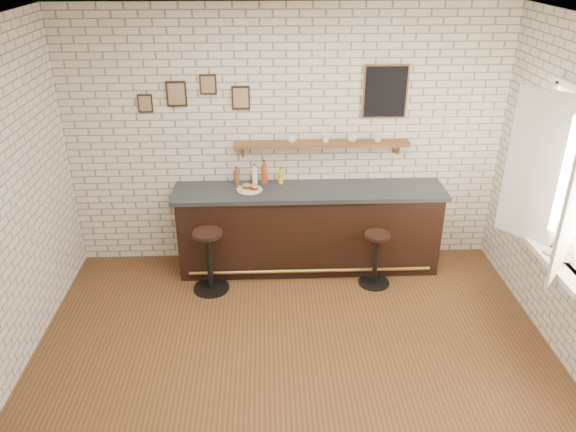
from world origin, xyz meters
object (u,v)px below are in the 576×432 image
at_px(ciabatta_sandwich, 250,187).
at_px(bar_stool_left, 209,259).
at_px(shelf_cup_b, 325,138).
at_px(book_lower, 552,257).
at_px(book_upper, 552,254).
at_px(bitters_bottle_white, 255,176).
at_px(shelf_cup_c, 352,138).
at_px(bar_counter, 309,229).
at_px(bar_stool_right, 376,257).
at_px(condiment_bottle_yellow, 281,177).
at_px(sandwich_plate, 250,190).
at_px(bitters_bottle_brown, 237,177).
at_px(bitters_bottle_amber, 264,174).
at_px(shelf_cup_d, 378,138).
at_px(shelf_cup_a, 292,139).

relative_size(ciabatta_sandwich, bar_stool_left, 0.27).
xyz_separation_m(bar_stool_left, shelf_cup_b, (1.32, 0.66, 1.16)).
xyz_separation_m(book_lower, book_upper, (0.00, 0.01, 0.02)).
xyz_separation_m(bitters_bottle_white, book_upper, (2.75, -1.67, -0.15)).
distance_m(shelf_cup_c, book_upper, 2.42).
bearing_deg(bitters_bottle_white, shelf_cup_c, 0.30).
xyz_separation_m(bar_counter, book_upper, (2.13, -1.48, 0.45)).
bearing_deg(bar_stool_right, shelf_cup_c, 111.16).
height_order(bar_stool_left, book_lower, book_lower).
relative_size(ciabatta_sandwich, condiment_bottle_yellow, 1.01).
bearing_deg(sandwich_plate, shelf_cup_b, 12.86).
distance_m(bitters_bottle_brown, bitters_bottle_white, 0.21).
bearing_deg(bitters_bottle_brown, ciabatta_sandwich, -49.99).
xyz_separation_m(bitters_bottle_brown, bitters_bottle_white, (0.21, 0.00, 0.01)).
distance_m(bitters_bottle_amber, condiment_bottle_yellow, 0.19).
bearing_deg(bar_stool_left, bitters_bottle_brown, 65.26).
bearing_deg(condiment_bottle_yellow, shelf_cup_d, 0.30).
bearing_deg(shelf_cup_b, bitters_bottle_brown, 123.74).
relative_size(bar_counter, sandwich_plate, 11.07).
bearing_deg(sandwich_plate, condiment_bottle_yellow, 28.29).
bearing_deg(shelf_cup_d, condiment_bottle_yellow, -166.92).
bearing_deg(bitters_bottle_brown, bitters_bottle_amber, 0.00).
relative_size(shelf_cup_b, book_upper, 0.51).
distance_m(bar_counter, condiment_bottle_yellow, 0.70).
relative_size(shelf_cup_a, shelf_cup_d, 1.14).
bearing_deg(bitters_bottle_white, ciabatta_sandwich, -104.44).
xyz_separation_m(bar_counter, condiment_bottle_yellow, (-0.32, 0.20, 0.59)).
bearing_deg(bitters_bottle_amber, bitters_bottle_white, -180.00).
relative_size(bar_counter, shelf_cup_b, 28.88).
height_order(bitters_bottle_brown, shelf_cup_a, shelf_cup_a).
bearing_deg(shelf_cup_d, book_lower, -38.72).
relative_size(ciabatta_sandwich, bitters_bottle_white, 0.84).
bearing_deg(bar_counter, shelf_cup_c, 22.34).
xyz_separation_m(ciabatta_sandwich, book_lower, (2.80, -1.49, -0.11)).
bearing_deg(book_upper, bar_stool_left, -172.83).
distance_m(shelf_cup_a, book_lower, 2.94).
bearing_deg(bar_stool_left, condiment_bottle_yellow, 38.94).
height_order(ciabatta_sandwich, bitters_bottle_white, bitters_bottle_white).
bearing_deg(sandwich_plate, bar_stool_left, -134.44).
bearing_deg(shelf_cup_c, bar_stool_left, 110.58).
xyz_separation_m(bitters_bottle_white, book_lower, (2.75, -1.68, -0.17)).
distance_m(ciabatta_sandwich, bitters_bottle_amber, 0.26).
distance_m(bar_stool_right, shelf_cup_c, 1.37).
bearing_deg(bitters_bottle_white, book_lower, -31.50).
xyz_separation_m(condiment_bottle_yellow, book_lower, (2.45, -1.68, -0.15)).
distance_m(bar_counter, bitters_bottle_brown, 1.04).
xyz_separation_m(sandwich_plate, bar_stool_left, (-0.46, -0.46, -0.62)).
distance_m(ciabatta_sandwich, bitters_bottle_white, 0.21).
height_order(bar_stool_right, shelf_cup_d, shelf_cup_d).
relative_size(bar_counter, bar_stool_right, 4.81).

